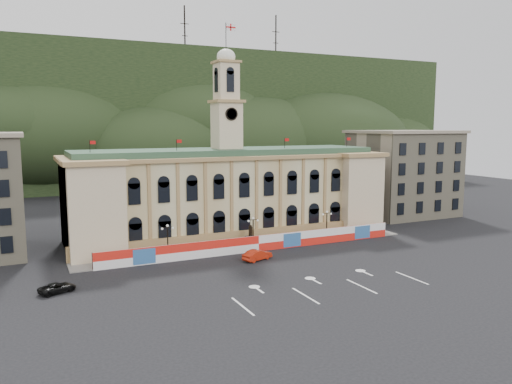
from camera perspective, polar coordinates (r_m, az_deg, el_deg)
name	(u,v)px	position (r m, az deg, el deg)	size (l,w,h in m)	color
ground	(308,277)	(66.32, 5.98, -9.67)	(260.00, 260.00, 0.00)	black
lane_markings	(330,288)	(62.31, 8.41, -10.85)	(26.00, 10.00, 0.02)	white
hill_ridge	(125,126)	(179.10, -14.78, 7.31)	(230.00, 80.00, 64.00)	black
city_hall	(228,192)	(88.88, -3.23, -0.03)	(56.20, 17.60, 37.10)	beige
side_building_right	(403,173)	(114.50, 16.47, 2.13)	(21.00, 17.00, 18.60)	tan
hoarding_fence	(259,243)	(78.80, 0.30, -5.89)	(50.00, 0.44, 2.50)	red
pavement	(251,247)	(81.41, -0.55, -6.30)	(56.00, 5.50, 0.16)	slate
statue	(251,240)	(81.37, -0.63, -5.50)	(1.40, 1.40, 3.72)	#595651
lamp_left	(168,238)	(75.38, -10.06, -5.21)	(1.96, 0.44, 5.15)	black
lamp_center	(253,230)	(80.08, -0.33, -4.34)	(1.96, 0.44, 5.15)	black
lamp_right	(327,223)	(86.80, 8.09, -3.47)	(1.96, 0.44, 5.15)	black
red_sedan	(257,255)	(73.74, 0.15, -7.21)	(5.08, 3.20, 1.58)	#B8220D
black_suv	(57,288)	(64.47, -21.75, -10.13)	(4.73, 3.38, 1.20)	black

